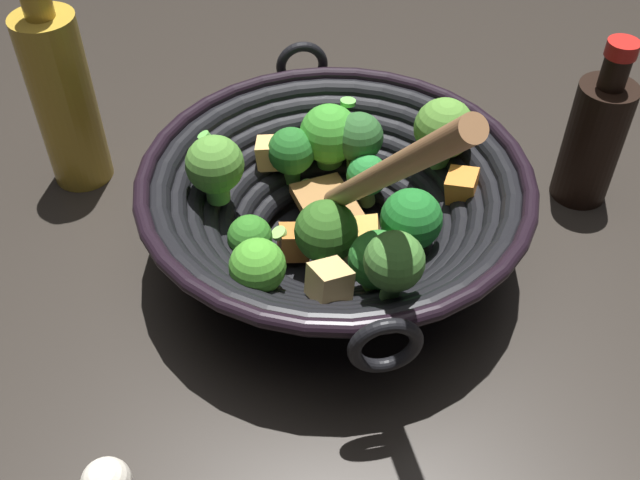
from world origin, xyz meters
TOP-DOWN VIEW (x-y plane):
  - ground_plane at (0.00, 0.00)m, footprint 4.00×4.00m
  - wok at (0.00, 0.00)m, footprint 0.38×0.34m
  - soy_sauce_bottle at (-0.02, 0.26)m, footprint 0.06×0.06m
  - cooking_oil_bottle at (-0.18, -0.22)m, footprint 0.06×0.06m

SIDE VIEW (x-z plane):
  - ground_plane at x=0.00m, z-range 0.00..0.00m
  - wok at x=0.00m, z-range -0.07..0.20m
  - soy_sauce_bottle at x=-0.02m, z-range -0.02..0.16m
  - cooking_oil_bottle at x=-0.18m, z-range -0.02..0.22m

